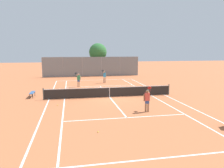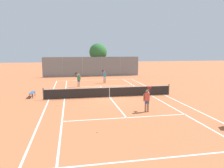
{
  "view_description": "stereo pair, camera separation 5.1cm",
  "coord_description": "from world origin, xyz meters",
  "px_view_note": "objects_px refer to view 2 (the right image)",
  "views": [
    {
      "loc": [
        -3.55,
        -19.73,
        4.4
      ],
      "look_at": [
        0.53,
        1.5,
        1.0
      ],
      "focal_mm": 35.0,
      "sensor_mm": 36.0,
      "label": 1
    },
    {
      "loc": [
        -3.5,
        -19.74,
        4.4
      ],
      "look_at": [
        0.53,
        1.5,
        1.0
      ],
      "focal_mm": 35.0,
      "sensor_mm": 36.0,
      "label": 2
    }
  ],
  "objects_px": {
    "player_far_right": "(105,76)",
    "courtside_bench": "(32,93)",
    "tennis_net": "(109,92)",
    "tree_behind_left": "(98,53)",
    "loose_tennis_ball_4": "(78,94)",
    "player_near_side": "(147,99)",
    "loose_tennis_ball_3": "(149,104)",
    "loose_tennis_ball_1": "(149,95)",
    "loose_tennis_ball_5": "(58,105)",
    "loose_tennis_ball_0": "(132,86)",
    "player_far_left": "(79,79)",
    "loose_tennis_ball_2": "(97,132)"
  },
  "relations": [
    {
      "from": "loose_tennis_ball_1",
      "to": "courtside_bench",
      "type": "height_order",
      "value": "courtside_bench"
    },
    {
      "from": "loose_tennis_ball_0",
      "to": "loose_tennis_ball_3",
      "type": "bearing_deg",
      "value": -96.26
    },
    {
      "from": "loose_tennis_ball_5",
      "to": "loose_tennis_ball_2",
      "type": "bearing_deg",
      "value": -68.89
    },
    {
      "from": "player_near_side",
      "to": "loose_tennis_ball_3",
      "type": "height_order",
      "value": "player_near_side"
    },
    {
      "from": "tennis_net",
      "to": "player_far_right",
      "type": "bearing_deg",
      "value": 84.07
    },
    {
      "from": "loose_tennis_ball_1",
      "to": "courtside_bench",
      "type": "bearing_deg",
      "value": 174.35
    },
    {
      "from": "loose_tennis_ball_5",
      "to": "courtside_bench",
      "type": "height_order",
      "value": "courtside_bench"
    },
    {
      "from": "loose_tennis_ball_1",
      "to": "loose_tennis_ball_4",
      "type": "relative_size",
      "value": 1.0
    },
    {
      "from": "loose_tennis_ball_1",
      "to": "player_far_left",
      "type": "bearing_deg",
      "value": 136.95
    },
    {
      "from": "loose_tennis_ball_0",
      "to": "loose_tennis_ball_2",
      "type": "height_order",
      "value": "same"
    },
    {
      "from": "loose_tennis_ball_2",
      "to": "loose_tennis_ball_1",
      "type": "bearing_deg",
      "value": 55.13
    },
    {
      "from": "player_far_left",
      "to": "courtside_bench",
      "type": "distance_m",
      "value": 6.79
    },
    {
      "from": "loose_tennis_ball_5",
      "to": "loose_tennis_ball_4",
      "type": "bearing_deg",
      "value": 67.25
    },
    {
      "from": "loose_tennis_ball_2",
      "to": "courtside_bench",
      "type": "xyz_separation_m",
      "value": [
        -4.93,
        9.94,
        0.38
      ]
    },
    {
      "from": "loose_tennis_ball_3",
      "to": "courtside_bench",
      "type": "xyz_separation_m",
      "value": [
        -9.84,
        4.53,
        0.38
      ]
    },
    {
      "from": "player_far_right",
      "to": "loose_tennis_ball_5",
      "type": "height_order",
      "value": "player_far_right"
    },
    {
      "from": "tennis_net",
      "to": "loose_tennis_ball_4",
      "type": "height_order",
      "value": "tennis_net"
    },
    {
      "from": "loose_tennis_ball_3",
      "to": "tree_behind_left",
      "type": "relative_size",
      "value": 0.01
    },
    {
      "from": "loose_tennis_ball_0",
      "to": "loose_tennis_ball_2",
      "type": "distance_m",
      "value": 15.14
    },
    {
      "from": "loose_tennis_ball_2",
      "to": "loose_tennis_ball_4",
      "type": "bearing_deg",
      "value": 93.79
    },
    {
      "from": "loose_tennis_ball_4",
      "to": "tree_behind_left",
      "type": "height_order",
      "value": "tree_behind_left"
    },
    {
      "from": "tennis_net",
      "to": "loose_tennis_ball_5",
      "type": "xyz_separation_m",
      "value": [
        -4.62,
        -2.29,
        -0.48
      ]
    },
    {
      "from": "loose_tennis_ball_2",
      "to": "loose_tennis_ball_3",
      "type": "distance_m",
      "value": 7.3
    },
    {
      "from": "loose_tennis_ball_3",
      "to": "loose_tennis_ball_4",
      "type": "relative_size",
      "value": 1.0
    },
    {
      "from": "player_far_left",
      "to": "loose_tennis_ball_4",
      "type": "relative_size",
      "value": 26.88
    },
    {
      "from": "loose_tennis_ball_0",
      "to": "courtside_bench",
      "type": "xyz_separation_m",
      "value": [
        -10.78,
        -4.02,
        0.38
      ]
    },
    {
      "from": "tennis_net",
      "to": "player_near_side",
      "type": "distance_m",
      "value": 5.62
    },
    {
      "from": "loose_tennis_ball_0",
      "to": "loose_tennis_ball_1",
      "type": "distance_m",
      "value": 5.13
    },
    {
      "from": "loose_tennis_ball_3",
      "to": "tree_behind_left",
      "type": "height_order",
      "value": "tree_behind_left"
    },
    {
      "from": "player_far_right",
      "to": "courtside_bench",
      "type": "bearing_deg",
      "value": -136.99
    },
    {
      "from": "player_near_side",
      "to": "courtside_bench",
      "type": "distance_m",
      "value": 11.11
    },
    {
      "from": "tennis_net",
      "to": "loose_tennis_ball_5",
      "type": "relative_size",
      "value": 181.82
    },
    {
      "from": "loose_tennis_ball_2",
      "to": "loose_tennis_ball_3",
      "type": "bearing_deg",
      "value": 47.75
    },
    {
      "from": "loose_tennis_ball_4",
      "to": "courtside_bench",
      "type": "xyz_separation_m",
      "value": [
        -4.24,
        -0.54,
        0.38
      ]
    },
    {
      "from": "loose_tennis_ball_1",
      "to": "player_far_right",
      "type": "bearing_deg",
      "value": 109.64
    },
    {
      "from": "player_far_left",
      "to": "loose_tennis_ball_0",
      "type": "xyz_separation_m",
      "value": [
        6.27,
        -1.03,
        -0.89
      ]
    },
    {
      "from": "tree_behind_left",
      "to": "loose_tennis_ball_4",
      "type": "bearing_deg",
      "value": -103.86
    },
    {
      "from": "loose_tennis_ball_2",
      "to": "courtside_bench",
      "type": "bearing_deg",
      "value": 116.38
    },
    {
      "from": "player_near_side",
      "to": "loose_tennis_ball_0",
      "type": "distance_m",
      "value": 10.88
    },
    {
      "from": "tennis_net",
      "to": "courtside_bench",
      "type": "relative_size",
      "value": 8.0
    },
    {
      "from": "loose_tennis_ball_0",
      "to": "courtside_bench",
      "type": "relative_size",
      "value": 0.04
    },
    {
      "from": "loose_tennis_ball_1",
      "to": "loose_tennis_ball_5",
      "type": "distance_m",
      "value": 8.96
    },
    {
      "from": "loose_tennis_ball_0",
      "to": "loose_tennis_ball_1",
      "type": "relative_size",
      "value": 1.0
    },
    {
      "from": "tennis_net",
      "to": "player_far_left",
      "type": "bearing_deg",
      "value": 112.16
    },
    {
      "from": "player_near_side",
      "to": "loose_tennis_ball_2",
      "type": "relative_size",
      "value": 26.88
    },
    {
      "from": "player_near_side",
      "to": "loose_tennis_ball_0",
      "type": "height_order",
      "value": "player_near_side"
    },
    {
      "from": "tennis_net",
      "to": "loose_tennis_ball_5",
      "type": "distance_m",
      "value": 5.18
    },
    {
      "from": "loose_tennis_ball_3",
      "to": "tree_behind_left",
      "type": "distance_m",
      "value": 21.94
    },
    {
      "from": "loose_tennis_ball_2",
      "to": "player_far_right",
      "type": "bearing_deg",
      "value": 79.92
    },
    {
      "from": "loose_tennis_ball_4",
      "to": "loose_tennis_ball_1",
      "type": "bearing_deg",
      "value": -13.41
    }
  ]
}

